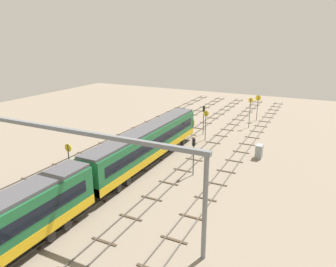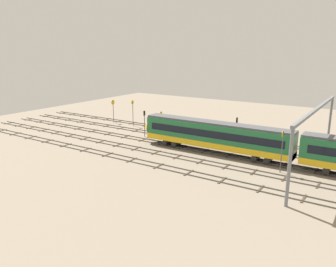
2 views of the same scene
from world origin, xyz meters
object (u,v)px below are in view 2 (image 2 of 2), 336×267
overhead_gantry (316,120)px  speed_sign_far_trackside (113,107)px  speed_sign_mid_trackside (282,146)px  speed_sign_distant_end (161,121)px  signal_light_trackside_approach (237,127)px  relay_cabinet (204,126)px  speed_sign_near_foreground (133,110)px  signal_light_trackside_departure (144,120)px  train (294,148)px

overhead_gantry → speed_sign_far_trackside: overhead_gantry is taller
overhead_gantry → speed_sign_mid_trackside: bearing=42.8°
speed_sign_distant_end → signal_light_trackside_approach: 13.70m
speed_sign_distant_end → relay_cabinet: bearing=-113.8°
overhead_gantry → relay_cabinet: overhead_gantry is taller
speed_sign_near_foreground → relay_cabinet: size_ratio=2.93×
signal_light_trackside_approach → speed_sign_distant_end: bearing=13.7°
speed_sign_near_foreground → signal_light_trackside_approach: speed_sign_near_foreground is taller
speed_sign_mid_trackside → speed_sign_far_trackside: speed_sign_mid_trackside is taller
signal_light_trackside_departure → speed_sign_near_foreground: bearing=-38.3°
train → relay_cabinet: bearing=-32.1°
train → overhead_gantry: overhead_gantry is taller
speed_sign_far_trackside → speed_sign_distant_end: speed_sign_far_trackside is taller
signal_light_trackside_approach → relay_cabinet: 11.20m
signal_light_trackside_approach → overhead_gantry: bearing=153.8°
speed_sign_far_trackside → signal_light_trackside_departure: speed_sign_far_trackside is taller
train → speed_sign_mid_trackside: speed_sign_mid_trackside is taller
speed_sign_far_trackside → signal_light_trackside_approach: (-29.48, 1.71, -0.37)m
speed_sign_distant_end → relay_cabinet: speed_sign_distant_end is taller
speed_sign_mid_trackside → speed_sign_far_trackside: bearing=-16.0°
speed_sign_mid_trackside → speed_sign_distant_end: speed_sign_mid_trackside is taller
speed_sign_mid_trackside → relay_cabinet: (19.36, -15.67, -2.61)m
train → speed_sign_near_foreground: (34.68, -8.08, 0.82)m
speed_sign_far_trackside → relay_cabinet: size_ratio=2.70×
train → speed_sign_distant_end: bearing=-7.9°
speed_sign_near_foreground → relay_cabinet: (-14.52, -4.55, -2.54)m
speed_sign_near_foreground → speed_sign_far_trackside: bearing=-2.5°
train → speed_sign_far_trackside: size_ratio=9.96×
train → speed_sign_mid_trackside: bearing=75.2°
speed_sign_mid_trackside → signal_light_trackside_approach: (10.14, -9.66, -0.52)m
speed_sign_mid_trackside → signal_light_trackside_departure: 26.69m
speed_sign_mid_trackside → train: bearing=-104.8°
train → speed_sign_near_foreground: bearing=-13.1°
signal_light_trackside_approach → signal_light_trackside_departure: (16.07, 4.62, 0.17)m
train → signal_light_trackside_departure: (27.01, -2.01, 0.54)m
train → speed_sign_far_trackside: (40.42, -8.33, 0.74)m
speed_sign_near_foreground → speed_sign_distant_end: (-10.44, 4.71, -0.33)m
train → speed_sign_far_trackside: 41.28m
speed_sign_distant_end → speed_sign_mid_trackside: bearing=164.7°
speed_sign_distant_end → relay_cabinet: size_ratio=2.59×
speed_sign_mid_trackside → relay_cabinet: size_ratio=3.01×
signal_light_trackside_departure → signal_light_trackside_approach: bearing=-164.0°
speed_sign_mid_trackside → signal_light_trackside_approach: speed_sign_mid_trackside is taller
train → signal_light_trackside_departure: train is taller
train → relay_cabinet: train is taller
speed_sign_mid_trackside → relay_cabinet: speed_sign_mid_trackside is taller
relay_cabinet → speed_sign_distant_end: bearing=66.2°
overhead_gantry → speed_sign_near_foreground: size_ratio=4.78×
speed_sign_distant_end → signal_light_trackside_approach: (-13.30, -3.25, -0.12)m
signal_light_trackside_approach → speed_sign_mid_trackside: bearing=136.4°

